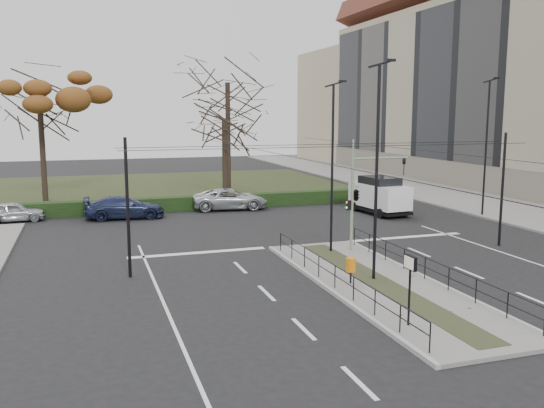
{
  "coord_description": "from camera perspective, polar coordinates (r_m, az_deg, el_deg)",
  "views": [
    {
      "loc": [
        -11.27,
        -22.72,
        6.96
      ],
      "look_at": [
        -1.97,
        5.65,
        2.27
      ],
      "focal_mm": 38.0,
      "sensor_mm": 36.0,
      "label": 1
    }
  ],
  "objects": [
    {
      "name": "median_island",
      "position": [
        24.15,
        10.61,
        -7.81
      ],
      "size": [
        4.4,
        15.0,
        0.14
      ],
      "primitive_type": "cube",
      "color": "#605E5C",
      "rests_on": "ground"
    },
    {
      "name": "parked_car_third",
      "position": [
        39.83,
        -14.41,
        -0.31
      ],
      "size": [
        5.32,
        2.39,
        1.52
      ],
      "primitive_type": "imported",
      "rotation": [
        0.0,
        0.0,
        1.52
      ],
      "color": "#1D2443",
      "rests_on": "ground"
    },
    {
      "name": "bare_tree_center",
      "position": [
        52.8,
        -4.42,
        11.16
      ],
      "size": [
        8.94,
        8.94,
        12.81
      ],
      "color": "black",
      "rests_on": "park"
    },
    {
      "name": "traffic_light",
      "position": [
        29.1,
        8.46,
        1.11
      ],
      "size": [
        3.4,
        1.95,
        5.0
      ],
      "color": "gray",
      "rests_on": "median_island"
    },
    {
      "name": "rust_tree",
      "position": [
        48.98,
        -22.13,
        10.89
      ],
      "size": [
        7.89,
        7.89,
        11.97
      ],
      "color": "black",
      "rests_on": "park"
    },
    {
      "name": "info_panel",
      "position": [
        19.13,
        13.52,
        -6.45
      ],
      "size": [
        0.13,
        0.61,
        2.33
      ],
      "color": "black",
      "rests_on": "median_island"
    },
    {
      "name": "parked_car_fourth",
      "position": [
        42.41,
        -4.16,
        0.5
      ],
      "size": [
        5.74,
        3.15,
        1.52
      ],
      "primitive_type": "imported",
      "rotation": [
        0.0,
        0.0,
        1.45
      ],
      "color": "#B2B5BA",
      "rests_on": "ground"
    },
    {
      "name": "streetlamp_median_near",
      "position": [
        23.74,
        10.37,
        3.33
      ],
      "size": [
        0.75,
        0.15,
        8.98
      ],
      "color": "black",
      "rests_on": "median_island"
    },
    {
      "name": "median_railing",
      "position": [
        23.83,
        10.79,
        -5.78
      ],
      "size": [
        4.14,
        13.24,
        0.92
      ],
      "color": "black",
      "rests_on": "median_island"
    },
    {
      "name": "streetlamp_sidewalk",
      "position": [
        41.44,
        20.47,
        5.42
      ],
      "size": [
        0.77,
        0.16,
        9.22
      ],
      "color": "black",
      "rests_on": "sidewalk_east"
    },
    {
      "name": "hedge",
      "position": [
        42.16,
        -10.76,
        -0.05
      ],
      "size": [
        38.0,
        1.0,
        1.0
      ],
      "primitive_type": "cube",
      "color": "black",
      "rests_on": "ground"
    },
    {
      "name": "ground",
      "position": [
        26.3,
        7.98,
        -6.51
      ],
      "size": [
        140.0,
        140.0,
        0.0
      ],
      "primitive_type": "plane",
      "color": "black",
      "rests_on": "ground"
    },
    {
      "name": "park",
      "position": [
        55.41,
        -12.56,
        1.55
      ],
      "size": [
        38.0,
        26.0,
        0.1
      ],
      "primitive_type": "cube",
      "color": "#252E17",
      "rests_on": "ground"
    },
    {
      "name": "white_van",
      "position": [
        41.1,
        10.59,
        0.93
      ],
      "size": [
        2.68,
        5.19,
        2.61
      ],
      "color": "white",
      "rests_on": "ground"
    },
    {
      "name": "apartment_block",
      "position": [
        61.08,
        22.33,
        11.5
      ],
      "size": [
        13.09,
        52.1,
        21.64
      ],
      "color": "tan",
      "rests_on": "ground"
    },
    {
      "name": "catenary",
      "position": [
        27.06,
        6.63,
        1.35
      ],
      "size": [
        20.0,
        34.0,
        6.0
      ],
      "color": "black",
      "rests_on": "ground"
    },
    {
      "name": "streetlamp_median_far",
      "position": [
        28.43,
        6.02,
        3.76
      ],
      "size": [
        0.7,
        0.14,
        8.43
      ],
      "color": "black",
      "rests_on": "median_island"
    },
    {
      "name": "parked_car_first",
      "position": [
        40.99,
        -24.28,
        -0.71
      ],
      "size": [
        4.03,
        1.97,
        1.32
      ],
      "primitive_type": "imported",
      "rotation": [
        0.0,
        0.0,
        1.68
      ],
      "color": "#B2B5BA",
      "rests_on": "ground"
    },
    {
      "name": "litter_bin",
      "position": [
        23.67,
        7.82,
        -6.02
      ],
      "size": [
        0.41,
        0.41,
        1.05
      ],
      "color": "black",
      "rests_on": "median_island"
    },
    {
      "name": "sidewalk_east",
      "position": [
        53.89,
        14.93,
        1.28
      ],
      "size": [
        8.0,
        90.0,
        0.14
      ],
      "primitive_type": "cube",
      "color": "#605E5C",
      "rests_on": "ground"
    },
    {
      "name": "bare_tree_near",
      "position": [
        47.13,
        -4.74,
        7.88
      ],
      "size": [
        6.43,
        6.43,
        8.65
      ],
      "color": "black",
      "rests_on": "park"
    }
  ]
}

